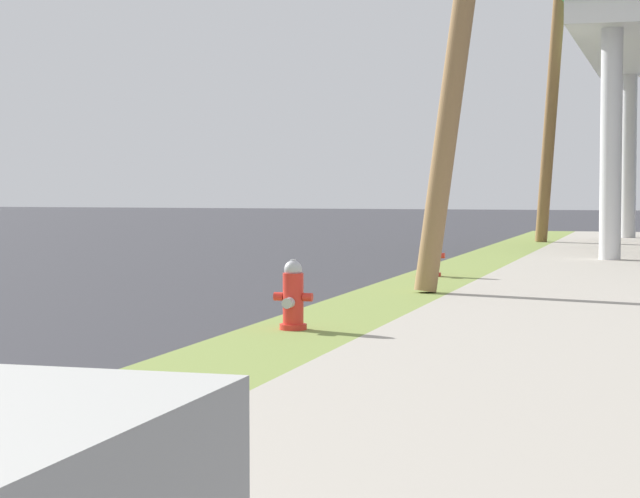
% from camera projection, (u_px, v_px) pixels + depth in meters
% --- Properties ---
extents(fire_hydrant_second, '(0.42, 0.38, 0.74)m').
position_uv_depth(fire_hydrant_second, '(293.00, 299.00, 12.90)').
color(fire_hydrant_second, red).
rests_on(fire_hydrant_second, grass_verge).
extents(fire_hydrant_third, '(0.42, 0.37, 0.74)m').
position_uv_depth(fire_hydrant_third, '(432.00, 257.00, 20.43)').
color(fire_hydrant_third, red).
rests_on(fire_hydrant_third, grass_verge).
extents(utility_pole_background, '(1.39, 1.20, 8.16)m').
position_uv_depth(utility_pole_background, '(553.00, 85.00, 32.21)').
color(utility_pole_background, olive).
rests_on(utility_pole_background, grass_verge).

